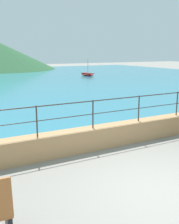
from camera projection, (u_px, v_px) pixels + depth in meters
name	position (u px, v px, depth m)	size (l,w,h in m)	color
ground_plane	(162.00, 192.00, 6.07)	(120.00, 120.00, 0.00)	gray
promenade_wall	(93.00, 138.00, 8.74)	(20.00, 0.56, 0.70)	tan
railing	(93.00, 109.00, 8.52)	(18.44, 0.04, 0.90)	#383330
boat_3	(87.00, 74.00, 33.98)	(1.22, 2.40, 2.13)	red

